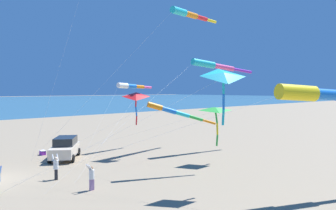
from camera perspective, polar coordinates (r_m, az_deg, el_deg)
parked_car at (r=28.90m, az=-18.17°, el=-7.37°), size 4.57×4.02×1.85m
cooler_box at (r=31.37m, az=-21.79°, el=-8.01°), size 0.62×0.42×0.42m
person_child_green_jacket at (r=22.50m, az=-19.66°, el=-10.37°), size 0.53×0.42×1.67m
person_bystander_far at (r=19.60m, az=-13.69°, el=-12.38°), size 0.36×0.47×1.59m
kite_windsock_long_streamer_left at (r=22.10m, az=0.86°, el=-1.18°), size 12.44×7.63×5.17m
kite_windsock_green_low_center at (r=19.05m, az=25.17°, el=1.83°), size 16.06×15.78×6.30m
kite_delta_striped_overhead at (r=18.51m, az=10.06°, el=5.04°), size 9.12×11.36×7.29m
kite_windsock_magenta_far_left at (r=33.45m, az=3.92°, el=16.05°), size 6.07×19.19×14.00m
kite_windsock_small_distant at (r=32.06m, az=-6.80°, el=3.42°), size 3.46×10.22×6.69m
kite_windsock_checkered_midright at (r=31.41m, az=8.43°, el=7.09°), size 2.86×22.59×8.95m
kite_delta_black_fish_shape at (r=25.77m, az=8.63°, el=-0.97°), size 11.63×11.89×4.69m
kite_delta_rainbow_low_near at (r=27.72m, az=-5.83°, el=1.48°), size 4.56×8.66×5.82m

